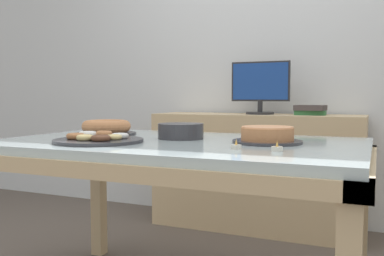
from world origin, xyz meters
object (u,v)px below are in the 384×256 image
(computer_monitor, at_px, (260,88))
(plate_stack, at_px, (181,131))
(cake_golden_bundt, at_px, (106,128))
(book_stack, at_px, (310,110))
(pastry_platter, at_px, (98,139))
(tealight_right_edge, at_px, (236,146))
(tealight_left_edge, at_px, (277,148))
(cake_chocolate_round, at_px, (267,136))
(tealight_centre, at_px, (107,128))

(computer_monitor, height_order, plate_stack, computer_monitor)
(cake_golden_bundt, bearing_deg, computer_monitor, 68.06)
(cake_golden_bundt, xyz_separation_m, plate_stack, (0.44, -0.04, 0.00))
(book_stack, height_order, pastry_platter, book_stack)
(cake_golden_bundt, relative_size, pastry_platter, 0.80)
(pastry_platter, xyz_separation_m, tealight_right_edge, (0.61, -0.00, -0.00))
(plate_stack, bearing_deg, tealight_left_edge, -29.12)
(book_stack, xyz_separation_m, tealight_left_edge, (0.10, -1.52, -0.09))
(computer_monitor, relative_size, tealight_right_edge, 10.60)
(computer_monitor, height_order, book_stack, computer_monitor)
(cake_chocolate_round, height_order, cake_golden_bundt, cake_golden_bundt)
(computer_monitor, relative_size, book_stack, 2.02)
(computer_monitor, relative_size, plate_stack, 2.02)
(pastry_platter, distance_m, tealight_left_edge, 0.76)
(book_stack, xyz_separation_m, tealight_centre, (-1.03, -0.92, -0.09))
(pastry_platter, distance_m, plate_stack, 0.38)
(cake_chocolate_round, bearing_deg, book_stack, 90.39)
(book_stack, relative_size, tealight_centre, 5.24)
(tealight_centre, bearing_deg, book_stack, 41.72)
(book_stack, xyz_separation_m, tealight_right_edge, (-0.05, -1.53, -0.09))
(cake_golden_bundt, bearing_deg, cake_chocolate_round, -4.86)
(cake_golden_bundt, distance_m, pastry_platter, 0.37)
(book_stack, height_order, cake_chocolate_round, book_stack)
(tealight_right_edge, bearing_deg, pastry_platter, 179.94)
(pastry_platter, relative_size, tealight_left_edge, 9.45)
(pastry_platter, relative_size, tealight_centre, 9.45)
(pastry_platter, relative_size, plate_stack, 1.80)
(pastry_platter, xyz_separation_m, tealight_left_edge, (0.76, 0.00, -0.00))
(tealight_centre, bearing_deg, tealight_left_edge, -28.10)
(book_stack, height_order, cake_golden_bundt, book_stack)
(cake_golden_bundt, distance_m, plate_stack, 0.44)
(computer_monitor, relative_size, tealight_left_edge, 10.60)
(book_stack, bearing_deg, tealight_centre, -138.28)
(cake_chocolate_round, bearing_deg, tealight_left_edge, -69.01)
(computer_monitor, xyz_separation_m, cake_golden_bundt, (-0.48, -1.20, -0.22))
(tealight_right_edge, relative_size, tealight_centre, 1.00)
(cake_chocolate_round, bearing_deg, tealight_right_edge, -102.39)
(book_stack, height_order, tealight_right_edge, book_stack)
(cake_chocolate_round, height_order, pastry_platter, cake_chocolate_round)
(book_stack, relative_size, pastry_platter, 0.55)
(cake_chocolate_round, distance_m, plate_stack, 0.41)
(plate_stack, relative_size, tealight_right_edge, 5.25)
(tealight_left_edge, bearing_deg, pastry_platter, -179.88)
(tealight_right_edge, height_order, tealight_left_edge, same)
(tealight_left_edge, distance_m, tealight_centre, 1.29)
(book_stack, xyz_separation_m, pastry_platter, (-0.66, -1.53, -0.09))
(cake_chocolate_round, bearing_deg, pastry_platter, -159.46)
(book_stack, relative_size, tealight_right_edge, 5.24)
(cake_chocolate_round, distance_m, pastry_platter, 0.71)
(plate_stack, bearing_deg, pastry_platter, -131.74)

